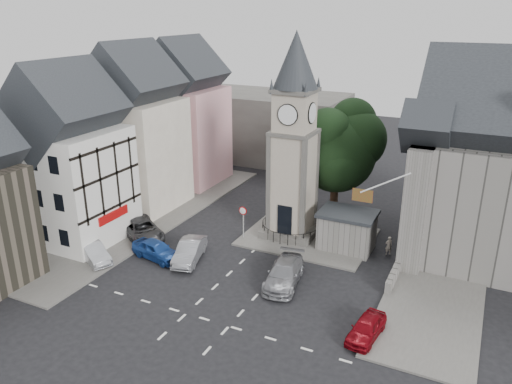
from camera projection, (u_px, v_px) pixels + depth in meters
The scene contains 22 objects.
ground at pixel (248, 278), 34.75m from camera, with size 120.00×120.00×0.00m, color black.
pavement_west at pixel (154, 216), 44.92m from camera, with size 6.00×30.00×0.14m, color #595651.
pavement_east at pixel (443, 264), 36.56m from camera, with size 6.00×26.00×0.14m, color #595651.
central_island at pixel (308, 237), 40.86m from camera, with size 10.00×8.00×0.16m, color #595651.
road_markings at pixel (207, 320), 30.11m from camera, with size 20.00×8.00×0.01m, color silver.
clock_tower at pixel (294, 139), 38.68m from camera, with size 4.86×4.86×16.25m.
stone_shelter at pixel (347, 230), 38.58m from camera, with size 4.30×3.30×3.08m.
town_tree at pixel (337, 142), 42.49m from camera, with size 7.20×7.20×10.80m.
warning_sign_post at pixel (243, 216), 39.95m from camera, with size 0.70×0.19×2.85m.
terrace_pink at pixel (185, 121), 52.33m from camera, with size 8.10×7.60×12.80m.
terrace_cream at pixel (136, 137), 45.58m from camera, with size 8.10×7.60×12.80m.
terrace_tudor at pixel (71, 165), 38.97m from camera, with size 8.10×7.60×12.00m.
backdrop_west at pixel (263, 126), 61.92m from camera, with size 20.00×10.00×8.00m, color #4C4944.
east_boundary_wall at pixel (409, 241), 39.26m from camera, with size 0.40×16.00×0.90m, color slate.
flagpole at pixel (385, 183), 32.42m from camera, with size 3.68×0.10×2.74m.
car_west_blue at pixel (156, 250), 37.28m from camera, with size 1.68×4.18×1.42m, color navy.
car_west_silver at pixel (94, 252), 36.97m from camera, with size 1.41×4.04×1.33m, color #AAADB3.
car_west_grey at pixel (142, 229), 40.60m from camera, with size 2.51×5.44×1.51m, color #2D2D30.
car_island_silver at pixel (190, 251), 37.02m from camera, with size 1.57×4.49×1.48m, color gray.
car_island_east at pixel (284, 273), 33.89m from camera, with size 2.10×5.17×1.50m, color gray.
car_east_red at pixel (366, 328), 28.30m from camera, with size 1.46×3.63×1.24m, color maroon.
pedestrian at pixel (389, 246), 37.87m from camera, with size 0.54×0.35×1.48m, color beige.
Camera 1 is at (13.83, -27.21, 17.67)m, focal length 35.00 mm.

